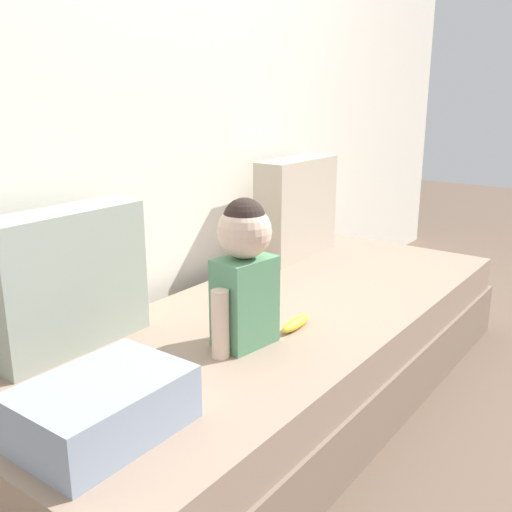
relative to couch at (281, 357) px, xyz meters
The scene contains 8 objects.
ground_plane 0.19m from the couch, ahead, with size 12.00×12.00×0.00m, color brown.
back_wall 1.10m from the couch, 90.00° to the left, with size 5.64×0.10×2.23m, color silver.
couch is the anchor object (origin of this frame).
throw_pillow_left 0.87m from the couch, 151.50° to the left, with size 0.52×0.16×0.45m, color #99A393.
throw_pillow_right 0.88m from the couch, 28.50° to the left, with size 0.50×0.16×0.48m, color #C1B29E.
toddler 0.56m from the couch, 167.05° to the right, with size 0.31×0.17×0.49m.
banana 0.29m from the couch, 130.08° to the right, with size 0.17×0.04×0.04m, color yellow.
folded_blanket 0.99m from the couch, behind, with size 0.40×0.28×0.14m, color #8E9EB2.
Camera 1 is at (-1.73, -1.15, 1.20)m, focal length 40.99 mm.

